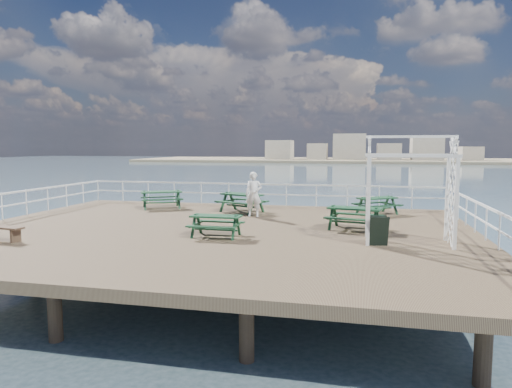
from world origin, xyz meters
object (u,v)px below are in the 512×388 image
object	(u,v)px
picnic_table_b	(242,199)
picnic_table_d	(216,221)
picnic_table_c	(377,202)
person	(254,194)
trellis_arbor	(409,196)
picnic_table_a	(161,196)
picnic_table_e	(354,214)
flat_bench_far	(1,230)

from	to	relation	value
picnic_table_b	picnic_table_d	distance (m)	5.60
picnic_table_c	person	world-z (taller)	person
picnic_table_d	trellis_arbor	world-z (taller)	trellis_arbor
picnic_table_a	picnic_table_d	bearing A→B (deg)	-81.13
picnic_table_e	person	bearing A→B (deg)	164.78
picnic_table_e	picnic_table_b	bearing A→B (deg)	158.52
flat_bench_far	picnic_table_d	bearing A→B (deg)	27.01
picnic_table_d	picnic_table_e	size ratio (longest dim) A/B	0.77
picnic_table_c	picnic_table_d	bearing A→B (deg)	-167.17
picnic_table_c	picnic_table_d	size ratio (longest dim) A/B	1.35
picnic_table_a	picnic_table_d	distance (m)	7.57
picnic_table_b	picnic_table_e	bearing A→B (deg)	-9.61
picnic_table_e	picnic_table_d	bearing A→B (deg)	-140.44
picnic_table_d	trellis_arbor	distance (m)	6.08
picnic_table_d	trellis_arbor	xyz separation A→B (m)	(6.00, 0.31, 0.94)
picnic_table_d	flat_bench_far	bearing A→B (deg)	-161.64
trellis_arbor	person	world-z (taller)	trellis_arbor
picnic_table_e	person	world-z (taller)	person
picnic_table_a	picnic_table_e	xyz separation A→B (m)	(9.00, -3.72, -0.02)
picnic_table_a	picnic_table_b	bearing A→B (deg)	-34.71
picnic_table_e	flat_bench_far	bearing A→B (deg)	-145.58
picnic_table_d	flat_bench_far	distance (m)	6.67
picnic_table_b	flat_bench_far	size ratio (longest dim) A/B	1.46
picnic_table_a	person	distance (m)	5.12
picnic_table_d	picnic_table_e	world-z (taller)	picnic_table_e
picnic_table_b	picnic_table_d	bearing A→B (deg)	-60.10
picnic_table_c	flat_bench_far	bearing A→B (deg)	178.89
picnic_table_a	flat_bench_far	xyz separation A→B (m)	(-1.71, -8.10, -0.24)
picnic_table_b	picnic_table_c	bearing A→B (deg)	30.48
person	picnic_table_a	bearing A→B (deg)	154.43
picnic_table_a	person	bearing A→B (deg)	-46.70
picnic_table_c	trellis_arbor	xyz separation A→B (m)	(0.69, -5.91, 0.91)
picnic_table_d	picnic_table_e	xyz separation A→B (m)	(4.39, 2.27, 0.06)
picnic_table_b	picnic_table_d	xyz separation A→B (m)	(0.57, -5.57, -0.09)
picnic_table_c	picnic_table_e	world-z (taller)	picnic_table_e
picnic_table_c	picnic_table_d	world-z (taller)	picnic_table_c
picnic_table_e	picnic_table_c	bearing A→B (deg)	89.07
picnic_table_d	flat_bench_far	xyz separation A→B (m)	(-6.33, -2.11, -0.16)
picnic_table_d	person	xyz separation A→B (m)	(0.24, 4.42, 0.43)
picnic_table_a	person	world-z (taller)	person
picnic_table_d	person	world-z (taller)	person
picnic_table_c	picnic_table_e	xyz separation A→B (m)	(-0.92, -3.96, 0.04)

